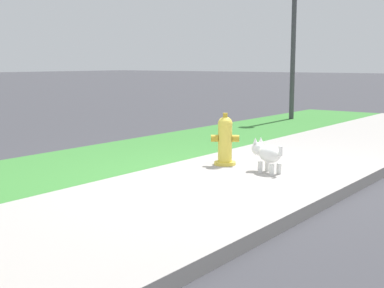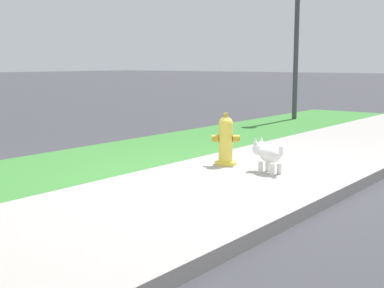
# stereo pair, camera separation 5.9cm
# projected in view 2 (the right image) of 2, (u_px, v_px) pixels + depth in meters

# --- Properties ---
(ground_plane) EXTENTS (120.00, 120.00, 0.00)m
(ground_plane) POSITION_uv_depth(u_px,v_px,m) (231.00, 181.00, 5.97)
(ground_plane) COLOR #38383D
(sidewalk_pavement) EXTENTS (18.00, 2.31, 0.01)m
(sidewalk_pavement) POSITION_uv_depth(u_px,v_px,m) (231.00, 180.00, 5.97)
(sidewalk_pavement) COLOR #9E9993
(sidewalk_pavement) RESTS_ON ground
(grass_verge) EXTENTS (18.00, 2.00, 0.01)m
(grass_verge) POSITION_uv_depth(u_px,v_px,m) (99.00, 159.00, 7.27)
(grass_verge) COLOR #387A33
(grass_verge) RESTS_ON ground
(street_curb) EXTENTS (18.00, 0.16, 0.12)m
(street_curb) POSITION_uv_depth(u_px,v_px,m) (338.00, 191.00, 5.22)
(street_curb) COLOR #9E9993
(street_curb) RESTS_ON ground
(fire_hydrant_far_end) EXTENTS (0.33, 0.35, 0.68)m
(fire_hydrant_far_end) POSITION_uv_depth(u_px,v_px,m) (226.00, 141.00, 6.80)
(fire_hydrant_far_end) COLOR yellow
(fire_hydrant_far_end) RESTS_ON ground
(small_white_dog) EXTENTS (0.30, 0.47, 0.42)m
(small_white_dog) POSITION_uv_depth(u_px,v_px,m) (267.00, 154.00, 6.33)
(small_white_dog) COLOR white
(small_white_dog) RESTS_ON ground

